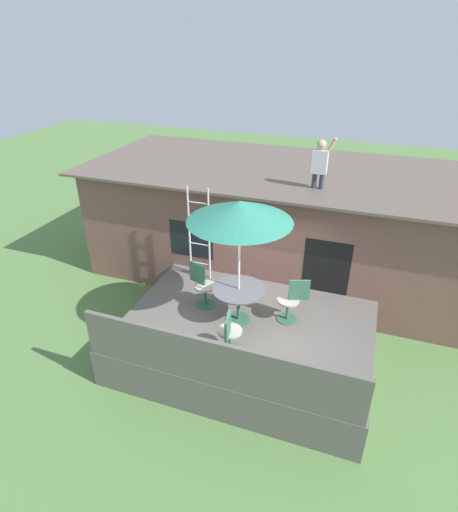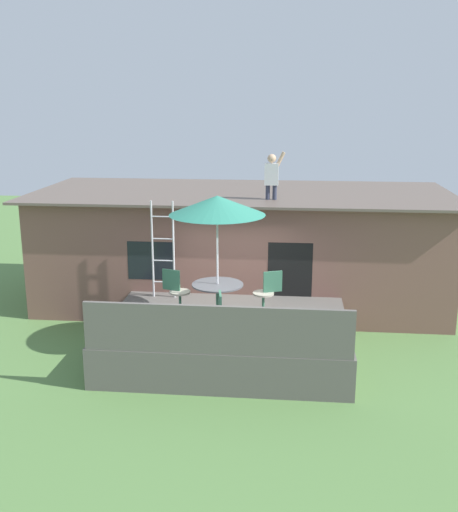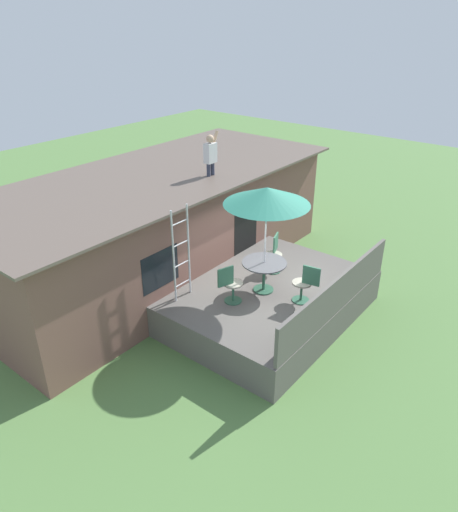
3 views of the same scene
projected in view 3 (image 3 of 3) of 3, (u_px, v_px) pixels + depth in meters
ground_plane at (266, 314)px, 11.74m from camera, size 40.00×40.00×0.00m
house at (160, 224)px, 13.07m from camera, size 10.50×4.50×2.89m
deck at (267, 300)px, 11.56m from camera, size 4.86×3.67×0.80m
deck_railing at (337, 295)px, 10.18m from camera, size 4.76×0.08×0.90m
patio_table at (264, 268)px, 10.96m from camera, size 1.04×1.04×0.74m
patio_umbrella at (267, 196)px, 10.16m from camera, size 1.90×1.90×2.54m
step_ladder at (181, 254)px, 10.48m from camera, size 0.52×0.04×2.20m
person_figure at (211, 152)px, 12.02m from camera, size 0.47×0.20×1.11m
patio_chair_left at (230, 285)px, 10.56m from camera, size 0.61×0.44×0.92m
patio_chair_right at (274, 254)px, 11.91m from camera, size 0.60×0.44×0.92m
patio_chair_near at (305, 284)px, 10.58m from camera, size 0.44×0.62×0.92m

